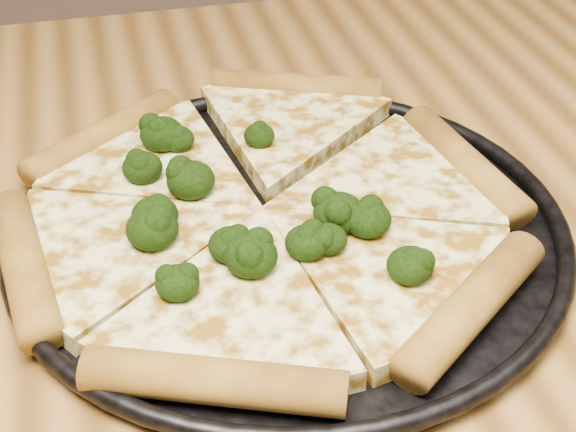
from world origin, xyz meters
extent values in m
cube|color=olive|center=(0.00, 0.00, 0.73)|extent=(1.20, 0.90, 0.04)
cylinder|color=black|center=(0.05, 0.07, 0.75)|extent=(0.33, 0.33, 0.01)
torus|color=black|center=(0.05, 0.07, 0.76)|extent=(0.34, 0.34, 0.01)
cylinder|color=#AC7F2B|center=(0.18, 0.10, 0.77)|extent=(0.04, 0.13, 0.02)
cylinder|color=#AC7F2B|center=(0.10, 0.23, 0.77)|extent=(0.13, 0.07, 0.02)
cylinder|color=#AC7F2B|center=(-0.05, 0.20, 0.77)|extent=(0.12, 0.10, 0.02)
cylinder|color=#AC7F2B|center=(-0.11, 0.06, 0.77)|extent=(0.04, 0.13, 0.02)
cylinder|color=#AC7F2B|center=(-0.02, -0.05, 0.77)|extent=(0.13, 0.07, 0.02)
cylinder|color=#AC7F2B|center=(0.12, -0.03, 0.77)|extent=(0.12, 0.10, 0.02)
ellipsoid|color=black|center=(0.07, 0.05, 0.78)|extent=(0.03, 0.03, 0.02)
ellipsoid|color=black|center=(0.02, 0.03, 0.78)|extent=(0.03, 0.03, 0.02)
ellipsoid|color=black|center=(0.09, 0.04, 0.78)|extent=(0.03, 0.03, 0.02)
ellipsoid|color=black|center=(0.10, 0.00, 0.78)|extent=(0.03, 0.03, 0.02)
ellipsoid|color=black|center=(-0.03, 0.02, 0.78)|extent=(0.02, 0.02, 0.02)
ellipsoid|color=black|center=(-0.01, 0.11, 0.78)|extent=(0.03, 0.03, 0.02)
ellipsoid|color=black|center=(-0.03, 0.08, 0.78)|extent=(0.03, 0.03, 0.02)
ellipsoid|color=black|center=(0.06, 0.03, 0.78)|extent=(0.02, 0.02, 0.02)
ellipsoid|color=black|center=(-0.02, 0.17, 0.78)|extent=(0.03, 0.03, 0.02)
ellipsoid|color=black|center=(-0.03, 0.06, 0.78)|extent=(0.03, 0.03, 0.02)
ellipsoid|color=black|center=(0.01, 0.04, 0.78)|extent=(0.03, 0.03, 0.02)
ellipsoid|color=black|center=(0.05, 0.03, 0.78)|extent=(0.03, 0.03, 0.02)
ellipsoid|color=black|center=(-0.01, 0.16, 0.78)|extent=(0.02, 0.02, 0.02)
ellipsoid|color=black|center=(-0.03, 0.13, 0.78)|extent=(0.03, 0.03, 0.02)
ellipsoid|color=black|center=(0.05, 0.16, 0.78)|extent=(0.02, 0.02, 0.02)
camera|label=1|loc=(-0.05, -0.34, 1.07)|focal=53.93mm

